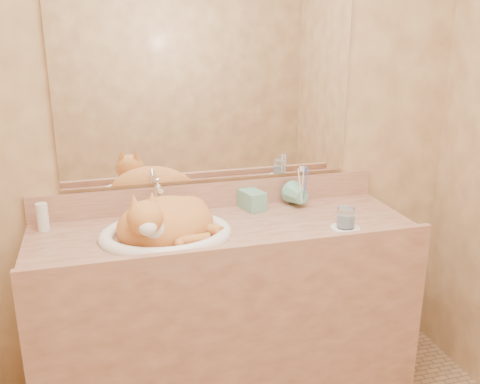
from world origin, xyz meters
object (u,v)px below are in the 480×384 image
object	(u,v)px
cat	(164,220)
toothbrush_cup	(302,199)
vanity_counter	(225,317)
water_glass	(346,218)
sink_basin	(165,216)
soap_dispenser	(260,193)

from	to	relation	value
cat	toothbrush_cup	world-z (taller)	cat
cat	toothbrush_cup	xyz separation A→B (m)	(0.65, 0.14, -0.01)
vanity_counter	water_glass	bearing A→B (deg)	-17.87
sink_basin	cat	world-z (taller)	cat
water_glass	vanity_counter	bearing A→B (deg)	162.13
vanity_counter	soap_dispenser	bearing A→B (deg)	34.80
toothbrush_cup	soap_dispenser	bearing A→B (deg)	176.93
cat	toothbrush_cup	size ratio (longest dim) A/B	3.64
vanity_counter	water_glass	distance (m)	0.69
vanity_counter	toothbrush_cup	distance (m)	0.63
cat	water_glass	bearing A→B (deg)	-21.50
vanity_counter	sink_basin	world-z (taller)	sink_basin
vanity_counter	water_glass	xyz separation A→B (m)	(0.48, -0.15, 0.48)
sink_basin	water_glass	size ratio (longest dim) A/B	6.13
sink_basin	cat	size ratio (longest dim) A/B	1.30
vanity_counter	soap_dispenser	xyz separation A→B (m)	(0.20, 0.14, 0.52)
soap_dispenser	toothbrush_cup	xyz separation A→B (m)	(0.20, -0.01, -0.04)
sink_basin	toothbrush_cup	distance (m)	0.66
sink_basin	water_glass	xyz separation A→B (m)	(0.72, -0.13, -0.03)
sink_basin	water_glass	world-z (taller)	sink_basin
cat	soap_dispenser	world-z (taller)	soap_dispenser
sink_basin	soap_dispenser	distance (m)	0.47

